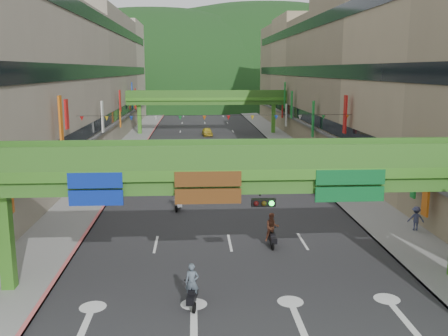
{
  "coord_description": "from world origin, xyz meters",
  "views": [
    {
      "loc": [
        -2.08,
        -16.91,
        10.41
      ],
      "look_at": [
        0.0,
        18.0,
        3.5
      ],
      "focal_mm": 40.0,
      "sensor_mm": 36.0,
      "label": 1
    }
  ],
  "objects_px": {
    "overpass_near": "(260,184)",
    "car_silver": "(169,157)",
    "scooter_rider_mid": "(272,230)",
    "scooter_rider_near": "(192,287)",
    "pedestrian_red": "(324,175)",
    "car_yellow": "(207,132)"
  },
  "relations": [
    {
      "from": "overpass_near",
      "to": "scooter_rider_near",
      "type": "relative_size",
      "value": 13.7
    },
    {
      "from": "overpass_near",
      "to": "pedestrian_red",
      "type": "xyz_separation_m",
      "value": [
        8.87,
        21.84,
        -4.32
      ]
    },
    {
      "from": "scooter_rider_near",
      "to": "pedestrian_red",
      "type": "relative_size",
      "value": 1.16
    },
    {
      "from": "scooter_rider_near",
      "to": "car_yellow",
      "type": "height_order",
      "value": "scooter_rider_near"
    },
    {
      "from": "scooter_rider_near",
      "to": "scooter_rider_mid",
      "type": "bearing_deg",
      "value": 57.68
    },
    {
      "from": "car_yellow",
      "to": "car_silver",
      "type": "bearing_deg",
      "value": -105.51
    },
    {
      "from": "overpass_near",
      "to": "scooter_rider_mid",
      "type": "distance_m",
      "value": 7.3
    },
    {
      "from": "overpass_near",
      "to": "scooter_rider_near",
      "type": "bearing_deg",
      "value": -152.85
    },
    {
      "from": "scooter_rider_mid",
      "to": "car_silver",
      "type": "bearing_deg",
      "value": 105.1
    },
    {
      "from": "overpass_near",
      "to": "car_yellow",
      "type": "distance_m",
      "value": 57.26
    },
    {
      "from": "scooter_rider_near",
      "to": "pedestrian_red",
      "type": "height_order",
      "value": "scooter_rider_near"
    },
    {
      "from": "scooter_rider_mid",
      "to": "pedestrian_red",
      "type": "bearing_deg",
      "value": 65.38
    },
    {
      "from": "scooter_rider_near",
      "to": "car_yellow",
      "type": "relative_size",
      "value": 0.54
    },
    {
      "from": "overpass_near",
      "to": "car_silver",
      "type": "bearing_deg",
      "value": 100.03
    },
    {
      "from": "overpass_near",
      "to": "scooter_rider_near",
      "type": "height_order",
      "value": "overpass_near"
    },
    {
      "from": "car_silver",
      "to": "car_yellow",
      "type": "bearing_deg",
      "value": 69.31
    },
    {
      "from": "overpass_near",
      "to": "scooter_rider_mid",
      "type": "relative_size",
      "value": 13.42
    },
    {
      "from": "car_yellow",
      "to": "pedestrian_red",
      "type": "relative_size",
      "value": 2.13
    },
    {
      "from": "car_silver",
      "to": "pedestrian_red",
      "type": "bearing_deg",
      "value": -46.88
    },
    {
      "from": "scooter_rider_near",
      "to": "scooter_rider_mid",
      "type": "height_order",
      "value": "scooter_rider_mid"
    },
    {
      "from": "car_silver",
      "to": "pedestrian_red",
      "type": "xyz_separation_m",
      "value": [
        14.76,
        -11.5,
        0.18
      ]
    },
    {
      "from": "scooter_rider_mid",
      "to": "car_silver",
      "type": "distance_m",
      "value": 28.5
    }
  ]
}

